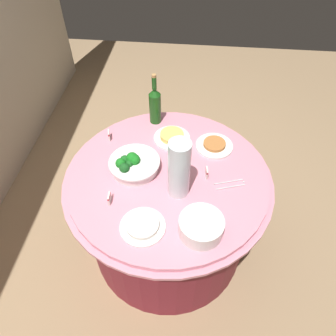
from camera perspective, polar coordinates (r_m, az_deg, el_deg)
name	(u,v)px	position (r m, az deg, el deg)	size (l,w,h in m)	color
ground_plane	(168,242)	(2.35, 0.00, -13.11)	(6.00, 6.00, 0.00)	#9E7F5B
buffet_table	(168,212)	(2.03, 0.00, -7.92)	(1.16, 1.16, 0.74)	maroon
broccoli_bowl	(133,164)	(1.74, -6.22, 0.68)	(0.28, 0.28, 0.11)	white
plate_stack	(201,226)	(1.49, 5.96, -10.40)	(0.21, 0.21, 0.09)	white
wine_bottle	(155,105)	(1.99, -2.35, 11.32)	(0.07, 0.07, 0.34)	#184E16
decorative_fruit_vase	(179,170)	(1.54, 2.00, -0.45)	(0.11, 0.11, 0.34)	silver
serving_tongs	(231,184)	(1.72, 11.22, -2.85)	(0.09, 0.17, 0.01)	silver
food_plate_peanuts	(214,145)	(1.90, 8.32, 4.10)	(0.22, 0.22, 0.03)	white
food_plate_noodles	(172,137)	(1.93, 0.71, 5.64)	(0.22, 0.22, 0.04)	white
food_plate_rice	(143,226)	(1.53, -4.58, -10.29)	(0.22, 0.22, 0.03)	white
label_placard_front	(207,172)	(1.72, 6.96, -0.74)	(0.05, 0.01, 0.05)	white
label_placard_mid	(109,135)	(1.95, -10.54, 5.90)	(0.05, 0.02, 0.05)	white
label_placard_rear	(109,198)	(1.62, -10.49, -5.30)	(0.05, 0.01, 0.05)	white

